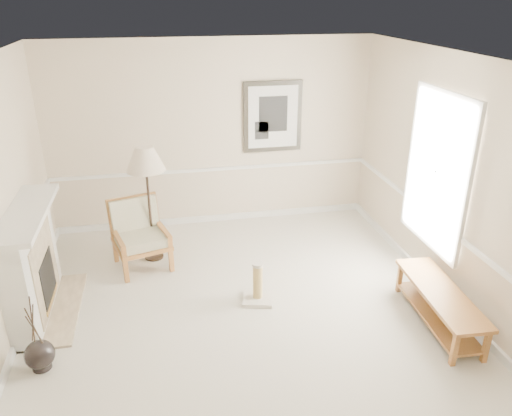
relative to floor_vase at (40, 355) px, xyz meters
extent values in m
plane|color=silver|center=(2.15, 0.42, -0.16)|extent=(5.50, 5.50, 0.00)
cube|color=beige|center=(2.15, 3.17, 1.29)|extent=(5.00, 0.04, 2.90)
cube|color=beige|center=(2.15, -2.33, 1.29)|extent=(5.00, 0.04, 2.90)
cube|color=beige|center=(4.65, 0.42, 1.29)|extent=(0.04, 5.50, 2.90)
cube|color=white|center=(2.15, 0.42, 2.74)|extent=(5.00, 5.50, 0.04)
cube|color=white|center=(2.15, 3.15, -0.11)|extent=(4.95, 0.04, 0.10)
cube|color=white|center=(2.15, 3.15, 0.74)|extent=(4.95, 0.04, 0.05)
cube|color=white|center=(4.61, 0.82, 1.34)|extent=(0.03, 1.20, 1.80)
cube|color=white|center=(4.60, 0.82, 1.34)|extent=(0.05, 1.34, 1.94)
cube|color=black|center=(3.10, 3.14, 1.54)|extent=(0.92, 0.04, 1.10)
cube|color=white|center=(3.10, 3.12, 1.54)|extent=(0.78, 0.01, 0.96)
cube|color=black|center=(3.10, 3.11, 1.59)|extent=(0.45, 0.01, 0.55)
cube|color=white|center=(-0.21, 1.02, 0.47)|extent=(0.28, 1.50, 1.25)
cube|color=white|center=(-0.16, 1.02, 1.12)|extent=(0.46, 1.64, 0.06)
cube|color=#C6B28E|center=(-0.06, 1.02, 0.39)|extent=(0.02, 1.05, 0.95)
cube|color=black|center=(-0.05, 1.02, 0.26)|extent=(0.02, 0.62, 0.58)
cube|color=gold|center=(-0.05, 1.02, 0.00)|extent=(0.01, 0.66, 0.05)
cube|color=#C6B28E|center=(-0.05, 1.02, -0.14)|extent=(0.60, 1.50, 0.03)
sphere|color=black|center=(0.00, 0.00, 0.01)|extent=(0.30, 0.30, 0.30)
cylinder|color=black|center=(0.00, 0.00, -0.12)|extent=(0.19, 0.19, 0.08)
cylinder|color=black|center=(0.00, 0.00, 0.40)|extent=(0.11, 0.08, 0.47)
cylinder|color=black|center=(0.00, 0.00, 0.36)|extent=(0.13, 0.10, 0.38)
cylinder|color=black|center=(0.00, 0.00, 0.43)|extent=(0.06, 0.05, 0.55)
cube|color=olive|center=(0.78, 1.50, 0.03)|extent=(0.07, 0.07, 0.37)
cube|color=olive|center=(0.62, 2.09, 0.03)|extent=(0.07, 0.07, 0.37)
cube|color=olive|center=(1.37, 1.66, 0.03)|extent=(0.07, 0.07, 0.37)
cube|color=olive|center=(1.21, 2.25, 0.03)|extent=(0.07, 0.07, 0.37)
cube|color=olive|center=(1.00, 1.88, 0.19)|extent=(0.85, 0.85, 0.05)
cube|color=olive|center=(0.91, 2.18, 0.49)|extent=(0.71, 0.34, 0.54)
cube|color=olive|center=(0.70, 1.79, 0.35)|extent=(0.24, 0.68, 0.05)
cube|color=olive|center=(1.29, 1.96, 0.35)|extent=(0.24, 0.68, 0.05)
cube|color=white|center=(1.00, 1.88, 0.28)|extent=(0.78, 0.78, 0.12)
cube|color=white|center=(0.93, 2.12, 0.51)|extent=(0.66, 0.36, 0.48)
cylinder|color=black|center=(1.14, 2.10, -0.14)|extent=(0.27, 0.27, 0.03)
cylinder|color=black|center=(1.14, 2.10, 0.60)|extent=(0.03, 0.03, 1.48)
cone|color=beige|center=(1.14, 2.10, 1.32)|extent=(0.59, 0.59, 0.32)
cube|color=olive|center=(4.30, -0.10, 0.25)|extent=(0.53, 1.52, 0.04)
cube|color=olive|center=(4.30, -0.10, -0.05)|extent=(0.46, 1.41, 0.03)
cube|color=olive|center=(4.09, -0.77, 0.03)|extent=(0.06, 0.06, 0.39)
cube|color=olive|center=(4.43, -0.79, 0.03)|extent=(0.06, 0.06, 0.39)
cube|color=olive|center=(4.17, 0.60, 0.03)|extent=(0.06, 0.06, 0.39)
cube|color=olive|center=(4.51, 0.58, 0.03)|extent=(0.06, 0.06, 0.39)
cube|color=beige|center=(2.38, 0.76, -0.14)|extent=(0.44, 0.44, 0.05)
cylinder|color=tan|center=(2.38, 0.76, 0.10)|extent=(0.12, 0.12, 0.43)
cylinder|color=beige|center=(2.38, 0.76, 0.34)|extent=(0.14, 0.14, 0.04)
camera|label=1|loc=(1.34, -4.32, 3.35)|focal=35.00mm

